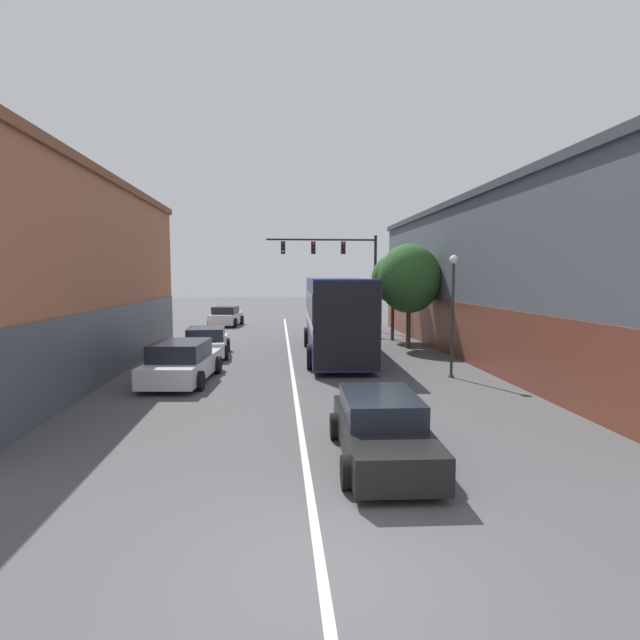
# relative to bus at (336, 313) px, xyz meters

# --- Properties ---
(ground_plane) EXTENTS (160.00, 160.00, 0.00)m
(ground_plane) POSITION_rel_bus_xyz_m (-2.11, -16.66, -2.00)
(ground_plane) COLOR #4C4C4F
(lane_center_line) EXTENTS (0.14, 42.45, 0.01)m
(lane_center_line) POSITION_rel_bus_xyz_m (-2.11, -1.43, -2.00)
(lane_center_line) COLOR silver
(lane_center_line) RESTS_ON ground_plane
(building_left_brick) EXTENTS (6.58, 19.58, 7.35)m
(building_left_brick) POSITION_rel_bus_xyz_m (-11.73, -3.70, 1.79)
(building_left_brick) COLOR #A86647
(building_left_brick) RESTS_ON ground_plane
(building_right_storefront) EXTENTS (7.60, 28.19, 7.19)m
(building_right_storefront) POSITION_rel_bus_xyz_m (9.01, -0.79, 1.71)
(building_right_storefront) COLOR #4C515B
(building_right_storefront) RESTS_ON ground_plane
(bus) EXTENTS (3.06, 10.32, 3.58)m
(bus) POSITION_rel_bus_xyz_m (0.00, 0.00, 0.00)
(bus) COLOR navy
(bus) RESTS_ON ground_plane
(hatchback_foreground) EXTENTS (2.00, 4.36, 1.29)m
(hatchback_foreground) POSITION_rel_bus_xyz_m (-0.56, -12.90, -1.38)
(hatchback_foreground) COLOR black
(hatchback_foreground) RESTS_ON ground_plane
(parked_car_left_near) EXTENTS (2.39, 4.76, 1.44)m
(parked_car_left_near) POSITION_rel_bus_xyz_m (-5.99, -5.09, -1.32)
(parked_car_left_near) COLOR silver
(parked_car_left_near) RESTS_ON ground_plane
(parked_car_left_mid) EXTENTS (2.40, 4.01, 1.44)m
(parked_car_left_mid) POSITION_rel_bus_xyz_m (-6.47, 14.38, -1.31)
(parked_car_left_mid) COLOR silver
(parked_car_left_mid) RESTS_ON ground_plane
(parked_car_left_far) EXTENTS (2.25, 4.14, 1.34)m
(parked_car_left_far) POSITION_rel_bus_xyz_m (-5.94, 0.51, -1.36)
(parked_car_left_far) COLOR silver
(parked_car_left_far) RESTS_ON ground_plane
(traffic_signal_gantry) EXTENTS (7.18, 0.36, 6.31)m
(traffic_signal_gantry) POSITION_rel_bus_xyz_m (1.36, 9.78, 2.67)
(traffic_signal_gantry) COLOR black
(traffic_signal_gantry) RESTS_ON ground_plane
(street_lamp) EXTENTS (0.31, 0.31, 4.44)m
(street_lamp) POSITION_rel_bus_xyz_m (3.65, -5.14, 0.56)
(street_lamp) COLOR #233323
(street_lamp) RESTS_ON ground_plane
(street_tree_near) EXTENTS (2.47, 2.22, 4.87)m
(street_tree_near) POSITION_rel_bus_xyz_m (3.88, 5.32, 1.50)
(street_tree_near) COLOR #4C3823
(street_tree_near) RESTS_ON ground_plane
(street_tree_far) EXTENTS (3.17, 2.86, 5.30)m
(street_tree_far) POSITION_rel_bus_xyz_m (3.96, 2.12, 1.54)
(street_tree_far) COLOR #4C3823
(street_tree_far) RESTS_ON ground_plane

